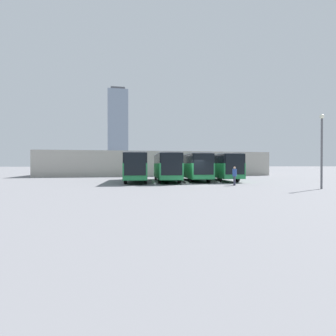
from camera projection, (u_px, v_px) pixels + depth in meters
ground_plane at (193, 184)px, 26.78m from camera, size 600.00×600.00×0.00m
bus_0 at (220, 166)px, 33.65m from camera, size 3.52×11.32×3.32m
curb_divider_0 at (211, 181)px, 31.70m from camera, size 0.89×6.43×0.15m
bus_1 at (193, 166)px, 32.80m from camera, size 3.52×11.32×3.32m
curb_divider_1 at (183, 181)px, 30.84m from camera, size 0.89×6.43×0.15m
bus_2 at (166, 166)px, 31.35m from camera, size 3.52×11.32×3.32m
curb_divider_2 at (154, 182)px, 29.39m from camera, size 0.89×6.43×0.15m
bus_3 at (136, 166)px, 30.88m from camera, size 3.52×11.32×3.32m
pedestrian at (235, 175)px, 25.19m from camera, size 0.55×0.55×1.81m
station_building at (156, 164)px, 50.75m from camera, size 41.34×14.73×4.38m
office_tower at (118, 129)px, 240.05m from camera, size 18.01×18.01×72.09m
lamppost at (322, 145)px, 21.50m from camera, size 0.36×0.36×6.13m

